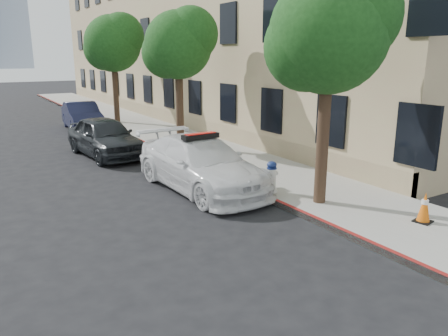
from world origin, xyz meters
name	(u,v)px	position (x,y,z in m)	size (l,w,h in m)	color
ground	(182,205)	(0.00, 0.00, 0.00)	(120.00, 120.00, 0.00)	black
sidewalk	(158,133)	(3.60, 10.00, 0.07)	(3.20, 50.00, 0.15)	gray
curb_strip	(127,136)	(2.06, 10.00, 0.07)	(0.12, 50.00, 0.15)	maroon
building	(206,34)	(9.20, 15.00, 5.00)	(8.00, 36.00, 10.00)	tan
tree_near	(330,32)	(2.93, -2.01, 4.27)	(2.92, 2.82, 5.62)	black
tree_mid	(179,44)	(2.93, 5.99, 4.16)	(2.77, 2.64, 5.43)	black
tree_far	(113,43)	(2.93, 13.99, 4.39)	(3.10, 3.00, 5.81)	black
police_car	(201,164)	(1.10, 0.98, 0.75)	(2.31, 5.21, 1.64)	white
parked_car_mid	(105,137)	(0.01, 6.61, 0.75)	(1.77, 4.41, 1.50)	black
parked_car_far	(82,116)	(0.82, 13.29, 0.71)	(1.49, 4.28, 1.41)	black
fire_hydrant	(272,177)	(2.35, -0.72, 0.57)	(0.37, 0.33, 0.86)	silver
traffic_cone	(424,207)	(3.90, -4.24, 0.49)	(0.43, 0.43, 0.69)	black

